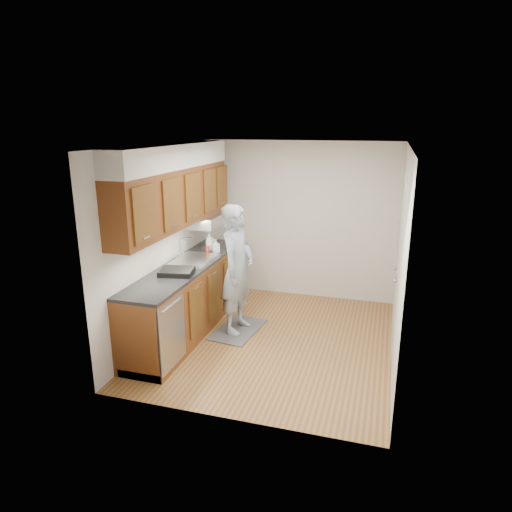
{
  "coord_description": "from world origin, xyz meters",
  "views": [
    {
      "loc": [
        1.33,
        -5.31,
        2.75
      ],
      "look_at": [
        -0.32,
        0.25,
        1.06
      ],
      "focal_mm": 32.0,
      "sensor_mm": 36.0,
      "label": 1
    }
  ],
  "objects": [
    {
      "name": "floor",
      "position": [
        0.0,
        0.0,
        0.0
      ],
      "size": [
        3.5,
        3.5,
        0.0
      ],
      "primitive_type": "plane",
      "color": "olive",
      "rests_on": "ground"
    },
    {
      "name": "ceiling",
      "position": [
        0.0,
        0.0,
        2.5
      ],
      "size": [
        3.5,
        3.5,
        0.0
      ],
      "primitive_type": "plane",
      "rotation": [
        3.14,
        0.0,
        0.0
      ],
      "color": "white",
      "rests_on": "wall_left"
    },
    {
      "name": "wall_left",
      "position": [
        -1.5,
        0.0,
        1.25
      ],
      "size": [
        0.02,
        3.5,
        2.5
      ],
      "primitive_type": "cube",
      "color": "beige",
      "rests_on": "floor"
    },
    {
      "name": "wall_right",
      "position": [
        1.5,
        0.0,
        1.25
      ],
      "size": [
        0.02,
        3.5,
        2.5
      ],
      "primitive_type": "cube",
      "color": "beige",
      "rests_on": "floor"
    },
    {
      "name": "wall_back",
      "position": [
        0.0,
        1.75,
        1.25
      ],
      "size": [
        3.0,
        0.02,
        2.5
      ],
      "primitive_type": "cube",
      "color": "beige",
      "rests_on": "floor"
    },
    {
      "name": "counter",
      "position": [
        -1.2,
        -0.0,
        0.49
      ],
      "size": [
        0.64,
        2.8,
        1.3
      ],
      "color": "brown",
      "rests_on": "floor"
    },
    {
      "name": "upper_cabinets",
      "position": [
        -1.33,
        0.05,
        1.95
      ],
      "size": [
        0.47,
        2.8,
        1.21
      ],
      "color": "brown",
      "rests_on": "wall_left"
    },
    {
      "name": "closet_door",
      "position": [
        1.49,
        0.3,
        1.02
      ],
      "size": [
        0.02,
        1.22,
        2.05
      ],
      "primitive_type": "cube",
      "color": "silver",
      "rests_on": "wall_right"
    },
    {
      "name": "floor_mat",
      "position": [
        -0.54,
        0.14,
        0.01
      ],
      "size": [
        0.63,
        0.95,
        0.02
      ],
      "primitive_type": "cube",
      "rotation": [
        0.0,
        0.0,
        -0.13
      ],
      "color": "#555557",
      "rests_on": "floor"
    },
    {
      "name": "person",
      "position": [
        -0.54,
        0.14,
        1.0
      ],
      "size": [
        0.53,
        0.74,
        1.97
      ],
      "primitive_type": "imported",
      "rotation": [
        0.0,
        0.0,
        1.46
      ],
      "color": "#8A9CA8",
      "rests_on": "floor_mat"
    },
    {
      "name": "soap_bottle_a",
      "position": [
        -1.16,
        0.7,
        1.08
      ],
      "size": [
        0.12,
        0.12,
        0.28
      ],
      "primitive_type": "imported",
      "rotation": [
        0.0,
        0.0,
        0.14
      ],
      "color": "white",
      "rests_on": "counter"
    },
    {
      "name": "soap_bottle_b",
      "position": [
        -1.05,
        0.66,
        1.04
      ],
      "size": [
        0.12,
        0.12,
        0.19
      ],
      "primitive_type": "imported",
      "rotation": [
        0.0,
        0.0,
        -0.8
      ],
      "color": "white",
      "rests_on": "counter"
    },
    {
      "name": "soap_bottle_c",
      "position": [
        -1.25,
        0.99,
        1.02
      ],
      "size": [
        0.18,
        0.18,
        0.17
      ],
      "primitive_type": "imported",
      "rotation": [
        0.0,
        0.0,
        0.7
      ],
      "color": "white",
      "rests_on": "counter"
    },
    {
      "name": "soda_can",
      "position": [
        -1.14,
        0.58,
        0.99
      ],
      "size": [
        0.08,
        0.08,
        0.11
      ],
      "primitive_type": "cylinder",
      "rotation": [
        0.0,
        0.0,
        -0.42
      ],
      "color": "#A7311C",
      "rests_on": "counter"
    },
    {
      "name": "steel_can",
      "position": [
        -1.09,
        0.69,
        1.0
      ],
      "size": [
        0.09,
        0.09,
        0.13
      ],
      "primitive_type": "cylinder",
      "rotation": [
        0.0,
        0.0,
        -0.34
      ],
      "color": "#A5A5AA",
      "rests_on": "counter"
    },
    {
      "name": "dish_rack",
      "position": [
        -1.15,
        -0.42,
        0.97
      ],
      "size": [
        0.46,
        0.41,
        0.06
      ],
      "primitive_type": "cube",
      "rotation": [
        0.0,
        0.0,
        0.19
      ],
      "color": "black",
      "rests_on": "counter"
    }
  ]
}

